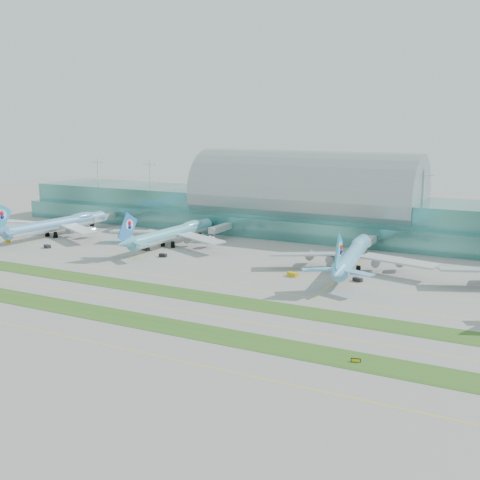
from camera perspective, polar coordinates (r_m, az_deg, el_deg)
The scene contains 18 objects.
ground at distance 208.95m, azimuth -7.02°, elevation -5.02°, with size 700.00×700.00×0.00m, color gray.
terminal at distance 318.21m, azimuth 6.17°, elevation 3.21°, with size 340.00×69.10×36.00m.
grass_strip_near at distance 187.64m, azimuth -11.89°, elevation -7.05°, with size 420.00×12.00×0.08m, color #2D591E.
grass_strip_far at distance 210.52m, azimuth -6.71°, elevation -4.87°, with size 420.00×12.00×0.08m, color #2D591E.
taxiline_a at distance 173.60m, azimuth -16.11°, elevation -8.78°, with size 420.00×0.35×0.01m, color yellow.
taxiline_b at distance 198.09m, azimuth -9.32°, elevation -5.99°, with size 420.00×0.35×0.01m, color yellow.
taxiline_c at distance 223.42m, azimuth -4.40°, elevation -3.89°, with size 420.00×0.35×0.01m, color yellow.
taxiline_d at distance 241.75m, azimuth -1.65°, elevation -2.70°, with size 420.00×0.35×0.01m, color yellow.
airliner_a at distance 322.99m, azimuth -16.91°, elevation 1.51°, with size 66.69×75.99×20.91m.
airliner_b at distance 286.78m, azimuth -6.38°, elevation 0.71°, with size 64.49×73.22×20.16m.
airliner_c at distance 241.66m, azimuth 10.64°, elevation -1.34°, with size 65.75×75.28×20.75m.
gse_a at distance 315.00m, azimuth -21.18°, elevation -0.08°, with size 3.23×1.71×1.31m, color #DF9E0D.
gse_b at distance 294.57m, azimuth -17.80°, elevation -0.58°, with size 3.72×1.95×1.45m, color black.
gse_c at distance 278.54m, azimuth -8.98°, elevation -0.83°, with size 4.12×1.95×1.41m, color black.
gse_d at distance 264.00m, azimuth -7.31°, elevation -1.44°, with size 3.35×1.71×1.46m, color black.
gse_e at distance 229.96m, azimuth 5.00°, elevation -3.27°, with size 4.27×1.88×1.57m, color gold.
gse_f at distance 226.25m, azimuth 11.08°, elevation -3.70°, with size 3.51×1.76×1.37m, color black.
taxiway_sign_east at distance 152.69m, azimuth 10.92°, elevation -11.14°, with size 2.41×0.69×1.02m.
Camera 1 is at (114.60, -164.84, 57.91)m, focal length 45.00 mm.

